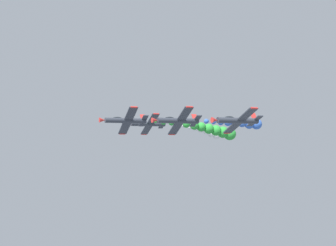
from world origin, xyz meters
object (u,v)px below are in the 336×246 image
object	(u,v)px
airplane_right_inner	(148,124)
airplane_lead	(125,120)
airplane_left_inner	(177,121)
airplane_left_outer	(237,120)

from	to	relation	value
airplane_right_inner	airplane_lead	bearing A→B (deg)	136.40
airplane_right_inner	airplane_left_inner	bearing A→B (deg)	177.01
airplane_lead	airplane_left_inner	size ratio (longest dim) A/B	1.00
airplane_right_inner	airplane_left_outer	size ratio (longest dim) A/B	1.00
airplane_left_inner	airplane_right_inner	bearing A→B (deg)	-2.99
airplane_left_inner	airplane_left_outer	xyz separation A→B (m)	(-9.11, -7.75, -0.20)
airplane_lead	airplane_left_inner	xyz separation A→B (m)	(-8.62, -8.04, -0.25)
airplane_left_outer	airplane_right_inner	bearing A→B (deg)	14.06
airplane_left_inner	airplane_left_outer	size ratio (longest dim) A/B	1.00
airplane_left_inner	airplane_right_inner	size ratio (longest dim) A/B	1.00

